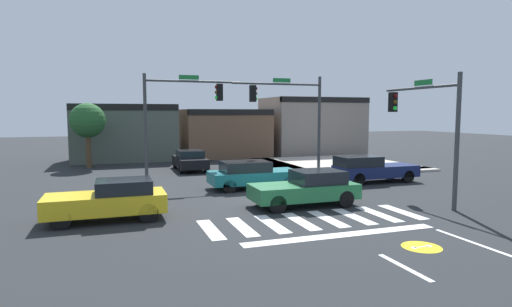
{
  "coord_description": "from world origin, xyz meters",
  "views": [
    {
      "loc": [
        -6.91,
        -18.0,
        3.88
      ],
      "look_at": [
        -0.38,
        0.94,
        1.97
      ],
      "focal_mm": 29.41,
      "sensor_mm": 36.0,
      "label": 1
    }
  ],
  "objects": [
    {
      "name": "car_yellow",
      "position": [
        -7.05,
        -2.07,
        0.75
      ],
      "size": [
        4.2,
        1.84,
        1.47
      ],
      "rotation": [
        0.0,
        0.0,
        3.14
      ],
      "color": "gold",
      "rests_on": "ground_plane"
    },
    {
      "name": "crosswalk_near",
      "position": [
        -0.0,
        -4.5,
        0.0
      ],
      "size": [
        8.23,
        2.58,
        0.01
      ],
      "color": "silver",
      "rests_on": "ground_plane"
    },
    {
      "name": "traffic_signal_northwest",
      "position": [
        -3.35,
        5.26,
        4.21
      ],
      "size": [
        5.38,
        0.32,
        6.01
      ],
      "color": "#383A3D",
      "rests_on": "ground_plane"
    },
    {
      "name": "roadside_tree",
      "position": [
        -8.5,
        14.0,
        3.35
      ],
      "size": [
        2.45,
        2.45,
        4.63
      ],
      "color": "#4C3823",
      "rests_on": "ground_plane"
    },
    {
      "name": "bike_detector_marking",
      "position": [
        1.54,
        -8.33,
        0.0
      ],
      "size": [
        1.15,
        1.15,
        0.01
      ],
      "color": "yellow",
      "rests_on": "ground_plane"
    },
    {
      "name": "car_green",
      "position": [
        0.8,
        -2.23,
        0.75
      ],
      "size": [
        4.46,
        1.89,
        1.48
      ],
      "rotation": [
        0.0,
        0.0,
        3.14
      ],
      "color": "#1E6638",
      "rests_on": "ground_plane"
    },
    {
      "name": "traffic_signal_southeast",
      "position": [
        6.02,
        -3.15,
        3.76
      ],
      "size": [
        0.32,
        4.64,
        5.5
      ],
      "rotation": [
        0.0,
        0.0,
        1.57
      ],
      "color": "#383A3D",
      "rests_on": "ground_plane"
    },
    {
      "name": "curb_corner_northeast",
      "position": [
        8.49,
        9.42,
        0.07
      ],
      "size": [
        10.0,
        10.6,
        0.15
      ],
      "color": "#B2AA9E",
      "rests_on": "ground_plane"
    },
    {
      "name": "car_teal",
      "position": [
        -0.09,
        2.44,
        0.74
      ],
      "size": [
        4.63,
        1.94,
        1.43
      ],
      "color": "#196B70",
      "rests_on": "ground_plane"
    },
    {
      "name": "ground_plane",
      "position": [
        0.0,
        0.0,
        0.0
      ],
      "size": [
        120.0,
        120.0,
        0.0
      ],
      "primitive_type": "plane",
      "color": "#232628"
    },
    {
      "name": "car_black",
      "position": [
        -1.9,
        10.39,
        0.71
      ],
      "size": [
        1.87,
        4.17,
        1.39
      ],
      "rotation": [
        0.0,
        0.0,
        -1.57
      ],
      "color": "black",
      "rests_on": "ground_plane"
    },
    {
      "name": "storefront_row",
      "position": [
        4.15,
        19.04,
        2.43
      ],
      "size": [
        26.12,
        7.0,
        5.38
      ],
      "color": "#4C564C",
      "rests_on": "ground_plane"
    },
    {
      "name": "car_navy",
      "position": [
        6.88,
        2.03,
        0.78
      ],
      "size": [
        4.73,
        1.76,
        1.51
      ],
      "color": "#141E4C",
      "rests_on": "ground_plane"
    },
    {
      "name": "traffic_signal_northeast",
      "position": [
        3.2,
        4.96,
        4.21
      ],
      "size": [
        5.61,
        0.32,
        6.1
      ],
      "rotation": [
        0.0,
        0.0,
        3.14
      ],
      "color": "#383A3D",
      "rests_on": "ground_plane"
    }
  ]
}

